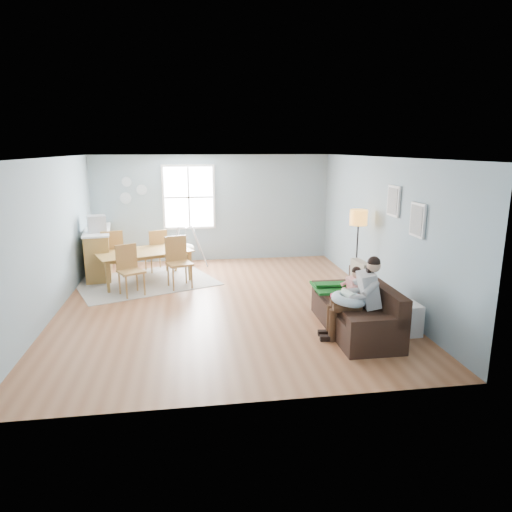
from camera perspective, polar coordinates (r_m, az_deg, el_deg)
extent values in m
cube|color=brown|center=(8.70, -3.97, -6.14)|extent=(8.40, 9.40, 0.08)
cube|color=silver|center=(8.21, -4.32, 14.30)|extent=(8.40, 9.40, 0.60)
cube|color=#8BA4B6|center=(12.95, -5.70, 6.59)|extent=(8.40, 0.08, 3.90)
cube|color=#8BA4B6|center=(3.88, 1.18, -9.55)|extent=(8.40, 0.08, 3.90)
cube|color=#8BA4B6|center=(9.59, 21.55, 3.36)|extent=(0.08, 9.40, 3.90)
cube|color=white|center=(11.72, -8.40, 7.29)|extent=(1.32, 0.06, 1.62)
cube|color=white|center=(11.69, -8.40, 7.27)|extent=(1.20, 0.02, 1.50)
cube|color=white|center=(11.68, -8.40, 7.27)|extent=(1.20, 0.03, 0.04)
cube|color=white|center=(11.68, -8.40, 7.27)|extent=(0.04, 0.03, 1.50)
cube|color=white|center=(7.66, 19.56, 4.25)|extent=(0.04, 0.44, 0.54)
cube|color=slate|center=(7.65, 19.40, 4.25)|extent=(0.01, 0.36, 0.46)
cube|color=white|center=(8.43, 16.84, 6.59)|extent=(0.04, 0.44, 0.54)
cube|color=slate|center=(8.42, 16.68, 6.59)|extent=(0.01, 0.36, 0.46)
cylinder|color=#A8BECA|center=(11.78, -15.87, 8.91)|extent=(0.24, 0.02, 0.24)
cylinder|color=#A8BECA|center=(11.76, -14.10, 8.03)|extent=(0.26, 0.02, 0.26)
cylinder|color=#A8BECA|center=(11.82, -15.99, 6.97)|extent=(0.28, 0.02, 0.28)
cube|color=black|center=(7.52, 12.20, -7.64)|extent=(0.87, 2.03, 0.40)
cube|color=black|center=(7.51, 14.77, -4.51)|extent=(0.20, 2.02, 0.41)
cube|color=black|center=(6.64, 15.07, -8.13)|extent=(0.87, 0.19, 0.15)
cube|color=black|center=(8.25, 10.10, -3.61)|extent=(0.87, 0.19, 0.15)
cube|color=#12521D|center=(8.02, 10.51, -3.84)|extent=(0.95, 0.77, 0.04)
cube|color=tan|center=(7.92, 12.90, -2.42)|extent=(0.19, 0.52, 0.51)
cube|color=gray|center=(7.10, 13.90, -4.08)|extent=(0.38, 0.45, 0.56)
sphere|color=tan|center=(7.01, 14.51, -1.15)|extent=(0.21, 0.21, 0.21)
sphere|color=black|center=(7.00, 14.53, -0.82)|extent=(0.20, 0.20, 0.20)
cylinder|color=#372314|center=(7.01, 11.32, -6.42)|extent=(0.45, 0.20, 0.15)
cylinder|color=#372314|center=(7.20, 10.97, -5.87)|extent=(0.45, 0.20, 0.15)
cylinder|color=#372314|center=(7.06, 9.57, -8.53)|extent=(0.12, 0.12, 0.50)
cylinder|color=#372314|center=(7.25, 9.27, -7.93)|extent=(0.12, 0.12, 0.50)
cube|color=black|center=(7.13, 8.90, -10.12)|extent=(0.23, 0.12, 0.08)
cube|color=black|center=(7.31, 8.63, -9.48)|extent=(0.23, 0.12, 0.08)
torus|color=#C5E1F6|center=(7.05, 11.49, -5.32)|extent=(0.55, 0.53, 0.21)
cylinder|color=silver|center=(7.03, 11.51, -4.78)|extent=(0.17, 0.30, 0.12)
sphere|color=tan|center=(7.16, 10.99, -4.26)|extent=(0.10, 0.10, 0.10)
cube|color=white|center=(7.57, 12.16, -3.78)|extent=(0.23, 0.26, 0.34)
sphere|color=tan|center=(7.52, 12.44, -2.07)|extent=(0.16, 0.16, 0.16)
sphere|color=black|center=(7.51, 12.45, -1.86)|extent=(0.15, 0.15, 0.15)
cylinder|color=#F93D83|center=(7.46, 10.77, -5.15)|extent=(0.29, 0.11, 0.08)
cylinder|color=#F93D83|center=(7.58, 10.36, -4.85)|extent=(0.29, 0.11, 0.08)
cylinder|color=#F93D83|center=(7.46, 9.81, -6.41)|extent=(0.07, 0.07, 0.28)
cylinder|color=#F93D83|center=(7.58, 9.41, -6.09)|extent=(0.07, 0.07, 0.28)
cylinder|color=black|center=(9.52, 12.24, -4.34)|extent=(0.30, 0.30, 0.03)
cylinder|color=black|center=(9.33, 12.46, -0.10)|extent=(0.03, 0.03, 1.48)
cylinder|color=orange|center=(9.18, 12.71, 4.72)|extent=(0.34, 0.34, 0.30)
cube|color=white|center=(7.57, 18.08, -7.52)|extent=(0.46, 0.42, 0.50)
cube|color=black|center=(7.48, 16.74, -7.68)|extent=(0.05, 0.34, 0.40)
cube|color=gray|center=(10.30, -13.63, -3.12)|extent=(3.39, 3.02, 0.01)
imported|color=olive|center=(10.21, -13.74, -1.30)|extent=(2.22, 1.74, 0.69)
cube|color=olive|center=(9.31, -15.34, -1.90)|extent=(0.61, 0.61, 0.04)
cube|color=olive|center=(9.44, -15.91, -0.06)|extent=(0.40, 0.24, 0.50)
cylinder|color=olive|center=(9.15, -15.88, -3.79)|extent=(0.04, 0.04, 0.49)
cylinder|color=olive|center=(9.28, -13.77, -3.42)|extent=(0.04, 0.04, 0.49)
cylinder|color=olive|center=(9.48, -16.69, -3.25)|extent=(0.04, 0.04, 0.49)
cylinder|color=olive|center=(9.61, -14.65, -2.90)|extent=(0.04, 0.04, 0.49)
cube|color=olive|center=(9.60, -9.55, -0.96)|extent=(0.61, 0.61, 0.05)
cube|color=olive|center=(9.74, -9.99, 0.97)|extent=(0.45, 0.18, 0.53)
cylinder|color=olive|center=(9.43, -10.29, -2.87)|extent=(0.04, 0.04, 0.52)
cylinder|color=olive|center=(9.54, -8.03, -2.60)|extent=(0.04, 0.04, 0.52)
cylinder|color=olive|center=(9.80, -10.92, -2.29)|extent=(0.04, 0.04, 0.52)
cylinder|color=olive|center=(9.90, -8.74, -2.04)|extent=(0.04, 0.04, 0.52)
cube|color=olive|center=(10.79, -17.56, 0.23)|extent=(0.61, 0.61, 0.05)
cube|color=olive|center=(10.51, -17.53, 1.54)|extent=(0.46, 0.17, 0.54)
cylinder|color=olive|center=(11.06, -16.56, -0.79)|extent=(0.04, 0.04, 0.53)
cylinder|color=olive|center=(11.02, -18.62, -0.98)|extent=(0.04, 0.04, 0.53)
cylinder|color=olive|center=(10.68, -16.28, -1.27)|extent=(0.04, 0.04, 0.53)
cylinder|color=olive|center=(10.64, -18.40, -1.47)|extent=(0.04, 0.04, 0.53)
cube|color=olive|center=(11.05, -12.47, 0.64)|extent=(0.61, 0.61, 0.04)
cube|color=olive|center=(10.81, -12.12, 1.85)|extent=(0.41, 0.23, 0.50)
cylinder|color=olive|center=(11.34, -11.91, -0.28)|extent=(0.04, 0.04, 0.49)
cylinder|color=olive|center=(11.20, -13.64, -0.53)|extent=(0.04, 0.04, 0.49)
cylinder|color=olive|center=(11.01, -11.15, -0.65)|extent=(0.04, 0.04, 0.49)
cylinder|color=olive|center=(10.87, -12.92, -0.91)|extent=(0.04, 0.04, 0.49)
cube|color=olive|center=(11.14, -19.04, 0.45)|extent=(0.76, 1.90, 1.03)
cube|color=white|center=(11.04, -19.25, 3.09)|extent=(0.81, 1.95, 0.04)
cube|color=silver|center=(10.65, -19.30, 3.84)|extent=(0.46, 0.45, 0.36)
cube|color=black|center=(10.64, -20.27, 3.76)|extent=(0.10, 0.29, 0.26)
cylinder|color=silver|center=(11.42, -8.80, 3.65)|extent=(0.09, 0.55, 0.04)
ellipsoid|color=silver|center=(11.53, -8.70, 0.96)|extent=(0.39, 0.39, 0.24)
cylinder|color=silver|center=(11.47, -8.75, 2.30)|extent=(0.01, 0.01, 0.44)
cylinder|color=silver|center=(11.19, -10.12, 0.93)|extent=(0.30, 0.38, 0.96)
cylinder|color=silver|center=(11.25, -7.00, 1.11)|extent=(0.37, 0.32, 0.96)
cylinder|color=silver|center=(11.79, -10.36, 1.55)|extent=(0.37, 0.32, 0.96)
cylinder|color=silver|center=(11.84, -7.39, 1.71)|extent=(0.30, 0.38, 0.96)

